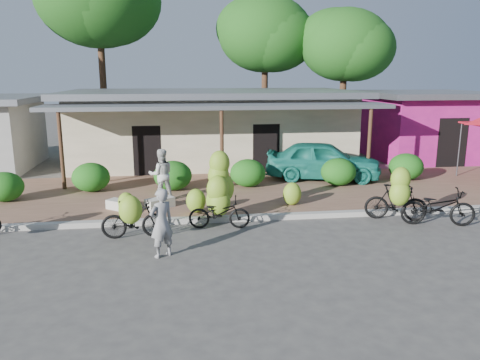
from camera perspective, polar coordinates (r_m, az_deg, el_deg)
The scene contains 25 objects.
ground at distance 11.50m, azimuth 0.78°, elevation -8.01°, with size 100.00×100.00×0.00m, color #464441.
sidewalk at distance 16.22m, azimuth -1.81°, elevation -1.57°, with size 60.00×6.00×0.12m, color #8F634D.
curb at distance 13.35m, azimuth -0.48°, elevation -4.68°, with size 60.00×0.25×0.15m, color #A8A399.
shop_main at distance 21.75m, azimuth -3.45°, elevation 6.54°, with size 13.00×8.50×3.35m.
shop_pink at distance 24.89m, azimuth 21.59°, elevation 6.35°, with size 6.00×6.00×3.25m.
tree_center_right at distance 27.78m, azimuth 2.65°, elevation 17.54°, with size 5.44×5.34×8.42m.
tree_near_right at distance 26.81m, azimuth 12.22°, elevation 16.00°, with size 4.96×4.83×7.55m.
hedge_0 at distance 16.60m, azimuth -26.83°, elevation -0.74°, with size 1.21×1.09×0.95m, color #195F15.
hedge_1 at distance 16.85m, azimuth -17.71°, elevation 0.33°, with size 1.29×1.16×1.00m, color #195F15.
hedge_2 at distance 16.42m, azimuth -8.19°, elevation 0.54°, with size 1.32×1.19×1.03m, color #195F15.
hedge_3 at distance 16.77m, azimuth 0.96°, elevation 0.87°, with size 1.28×1.15×1.00m, color #195F15.
hedge_4 at distance 17.33m, azimuth 11.91°, elevation 0.98°, with size 1.28×1.15×1.00m, color #195F15.
hedge_5 at distance 18.92m, azimuth 19.59°, elevation 1.54°, with size 1.31×1.18×1.02m, color #195F15.
bike_left at distance 12.01m, azimuth -12.87°, elevation -4.49°, with size 1.65×1.13×1.29m.
bike_center at distance 12.81m, azimuth -2.54°, elevation -2.02°, with size 1.71×1.23×2.04m.
bike_right at distance 13.82m, azimuth 18.61°, elevation -2.09°, with size 1.79×1.37×1.66m.
bike_far_right at distance 13.95m, azimuth 22.99°, elevation -3.05°, with size 2.08×1.15×1.04m.
loose_banana_a at distance 14.05m, azimuth -13.69°, elevation -2.68°, with size 0.49×0.41×0.61m, color #83AA2A.
loose_banana_b at distance 13.69m, azimuth -5.39°, elevation -2.54°, with size 0.57×0.49×0.72m, color #83AA2A.
loose_banana_c at distance 14.51m, azimuth 6.37°, elevation -1.68°, with size 0.57×0.49×0.71m, color #83AA2A.
sack_near at distance 14.38m, azimuth -9.74°, elevation -2.77°, with size 0.85×0.40×0.30m, color silver.
sack_far at distance 14.48m, azimuth -14.50°, elevation -2.93°, with size 0.75×0.38×0.28m, color silver.
vendor at distance 10.74m, azimuth -9.54°, elevation -5.18°, with size 0.59×0.38×1.61m, color gray.
bystander at distance 15.17m, azimuth -9.58°, elevation 0.67°, with size 0.80×0.62×1.65m, color silver.
teal_van at distance 18.19m, azimuth 10.07°, elevation 2.39°, with size 1.75×4.34×1.48m, color #1B7C6C.
Camera 1 is at (-1.58, -10.63, 4.09)m, focal length 35.00 mm.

